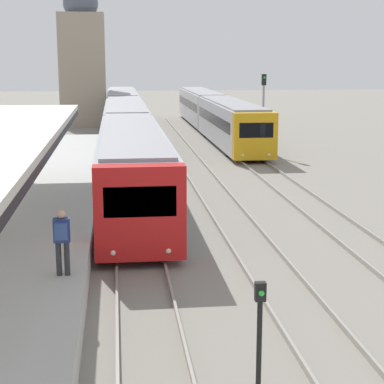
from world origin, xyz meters
TOP-DOWN VIEW (x-y plane):
  - person_on_platform at (-2.01, 9.70)m, footprint 0.40×0.40m
  - train_near at (0.00, 37.69)m, footprint 2.72×50.59m
  - train_far at (7.43, 47.00)m, footprint 2.61×32.51m
  - signal_post_near at (1.92, 5.23)m, footprint 0.20×0.21m
  - signal_mast_far at (8.83, 35.10)m, footprint 0.28×0.29m
  - distant_domed_building at (-3.55, 54.71)m, footprint 4.08×4.08m

SIDE VIEW (x-z plane):
  - signal_post_near at x=1.92m, z-range 0.24..2.35m
  - train_far at x=7.43m, z-range 0.17..3.31m
  - train_near at x=0.00m, z-range 0.17..3.38m
  - person_on_platform at x=-2.01m, z-range 1.01..2.67m
  - signal_mast_far at x=8.83m, z-range 0.65..5.79m
  - distant_domed_building at x=-3.55m, z-range -0.30..12.23m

